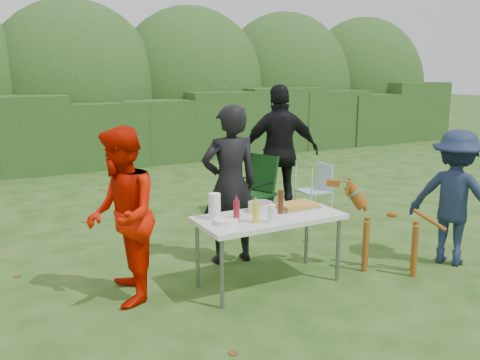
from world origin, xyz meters
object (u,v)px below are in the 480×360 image
person_red_jacket (122,216)px  paper_towel_roll (214,206)px  person_cook (230,185)px  mustard_bottle (256,213)px  camping_chair (252,190)px  ketchup_bottle (236,212)px  folding_table (269,221)px  child (455,198)px  dog (391,228)px  person_black_puffy (280,152)px  beer_bottle (281,202)px  lawn_chair (314,189)px

person_red_jacket → paper_towel_roll: bearing=90.9°
person_cook → mustard_bottle: 0.94m
camping_chair → paper_towel_roll: bearing=30.0°
ketchup_bottle → person_red_jacket: bearing=159.3°
folding_table → mustard_bottle: 0.33m
ketchup_bottle → paper_towel_roll: size_ratio=0.85×
child → dog: bearing=52.2°
person_red_jacket → person_black_puffy: person_black_puffy is taller
person_cook → person_red_jacket: size_ratio=1.08×
ketchup_bottle → paper_towel_roll: 0.25m
camping_chair → ketchup_bottle: camping_chair is taller
camping_chair → person_red_jacket: bearing=13.6°
dog → ketchup_bottle: 1.83m
camping_chair → beer_bottle: camping_chair is taller
person_cook → mustard_bottle: (-0.20, -0.92, -0.07)m
person_black_puffy → child: size_ratio=1.29×
person_red_jacket → ketchup_bottle: bearing=81.4°
person_red_jacket → person_cook: bearing=119.9°
beer_bottle → paper_towel_roll: size_ratio=0.92×
beer_bottle → person_black_puffy: bearing=57.3°
lawn_chair → ketchup_bottle: (-2.43, -2.02, 0.46)m
lawn_chair → beer_bottle: size_ratio=3.28×
dog → person_cook: bearing=7.4°
person_black_puffy → lawn_chair: bearing=-168.6°
beer_bottle → paper_towel_roll: (-0.69, 0.14, 0.01)m
person_cook → paper_towel_roll: person_cook is taller
person_black_puffy → paper_towel_roll: 2.74m
person_cook → dog: person_cook is taller
person_black_puffy → lawn_chair: 0.84m
dog → person_red_jacket: bearing=32.0°
person_red_jacket → child: person_red_jacket is taller
mustard_bottle → dog: bearing=-6.8°
folding_table → beer_bottle: bearing=4.4°
ketchup_bottle → folding_table: bearing=7.9°
mustard_bottle → camping_chair: bearing=61.1°
person_black_puffy → mustard_bottle: size_ratio=9.99×
paper_towel_roll → lawn_chair: bearing=35.2°
ketchup_bottle → dog: bearing=-9.1°
lawn_chair → person_red_jacket: bearing=28.9°
dog → ketchup_bottle: bearing=36.4°
person_cook → lawn_chair: bearing=-142.6°
folding_table → lawn_chair: 2.84m
person_black_puffy → beer_bottle: 2.41m
ketchup_bottle → beer_bottle: beer_bottle is taller
mustard_bottle → ketchup_bottle: size_ratio=0.91×
folding_table → dog: (1.36, -0.34, -0.19)m
person_black_puffy → mustard_bottle: 2.76m
folding_table → child: 2.23m
folding_table → beer_bottle: 0.23m
person_red_jacket → dog: bearing=88.6°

